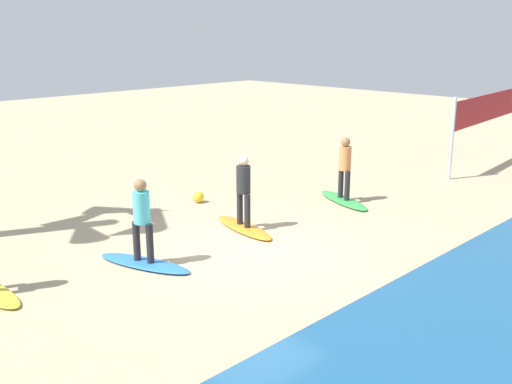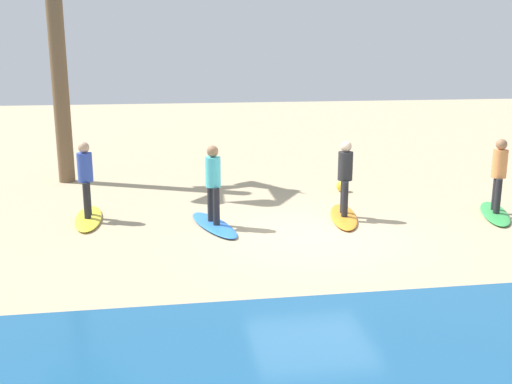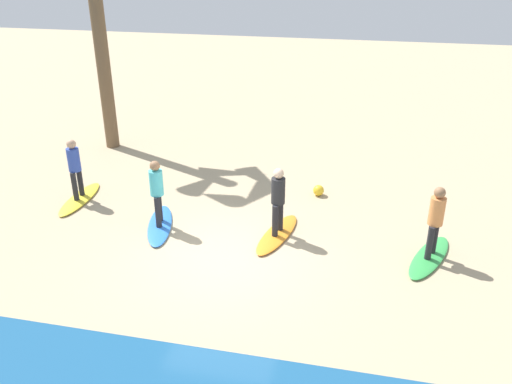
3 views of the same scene
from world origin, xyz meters
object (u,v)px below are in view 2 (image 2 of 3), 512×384
surfboard_green (495,213)px  surfer_green (499,170)px  surfer_orange (345,173)px  surfboard_blue (214,225)px  surfboard_yellow (89,218)px  surfboard_orange (344,216)px  surfer_blue (213,179)px  surfer_yellow (85,174)px  beach_ball (342,186)px

surfboard_green → surfer_green: bearing=-158.1°
surfer_orange → surfboard_blue: surfer_orange is taller
surfer_green → surfboard_yellow: bearing=-6.5°
surfboard_orange → surfer_blue: (2.88, 0.18, 0.99)m
surfer_blue → surfer_yellow: (2.67, -0.92, 0.00)m
surfer_orange → beach_ball: (-0.70, -2.43, -0.89)m
surfboard_orange → surfer_yellow: size_ratio=1.28×
surfboard_green → surfboard_blue: size_ratio=1.00×
surfer_green → surfer_yellow: (8.99, -1.02, 0.00)m
surfer_orange → surfboard_yellow: size_ratio=0.78×
surfer_yellow → surfer_orange: bearing=172.4°
surfer_green → surfer_yellow: same height
surfboard_yellow → surfer_yellow: size_ratio=1.28×
surfboard_blue → beach_ball: (-3.59, -2.61, 0.10)m
surfer_green → beach_ball: size_ratio=5.47×
surfboard_blue → surfer_blue: size_ratio=1.28×
surfer_green → surfer_blue: (6.33, -0.10, 0.00)m
surfboard_green → surfboard_yellow: bearing=-74.6°
surfboard_orange → surfer_blue: surfer_blue is taller
surfer_blue → surfboard_yellow: (2.67, -0.92, -0.99)m
surfboard_yellow → surfer_yellow: surfer_yellow is taller
surfboard_orange → surfboard_blue: size_ratio=1.00×
surfer_green → surfer_blue: bearing=-0.9°
surfboard_yellow → beach_ball: bearing=102.1°
surfboard_orange → surfer_yellow: (5.55, -0.74, 0.99)m
surfer_blue → surfboard_orange: bearing=-176.4°
surfboard_green → surfer_yellow: size_ratio=1.28×
surfboard_green → surfboard_orange: 3.45m
surfboard_green → surfer_blue: surfer_blue is taller
surfer_blue → surfboard_blue: bearing=26.6°
surfer_blue → surfboard_yellow: 2.99m
surfer_orange → beach_ball: size_ratio=5.47×
surfer_green → surfboard_orange: (3.44, -0.28, -0.99)m
surfer_orange → surfboard_yellow: 5.69m
surfer_orange → surfboard_blue: 3.06m
surfboard_green → surfer_orange: surfer_orange is taller
surfer_green → surfboard_yellow: (8.99, -1.02, -0.99)m
surfboard_green → surfer_green: size_ratio=1.28×
surfboard_green → surfer_yellow: surfer_yellow is taller
surfboard_orange → beach_ball: beach_ball is taller
surfboard_blue → surfer_yellow: bearing=-125.7°
surfboard_green → beach_ball: bearing=-112.8°
surfer_orange → beach_ball: surfer_orange is taller
surfer_green → beach_ball: surfer_green is taller
surfboard_blue → surfboard_yellow: bearing=-125.7°
surfboard_yellow → surfboard_green: bearing=80.5°
surfboard_green → beach_ball: size_ratio=7.00×
surfboard_yellow → beach_ball: (-6.26, -1.69, 0.10)m
surfer_blue → beach_ball: (-3.59, -2.61, -0.89)m
surfboard_blue → surfer_blue: bearing=99.9°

